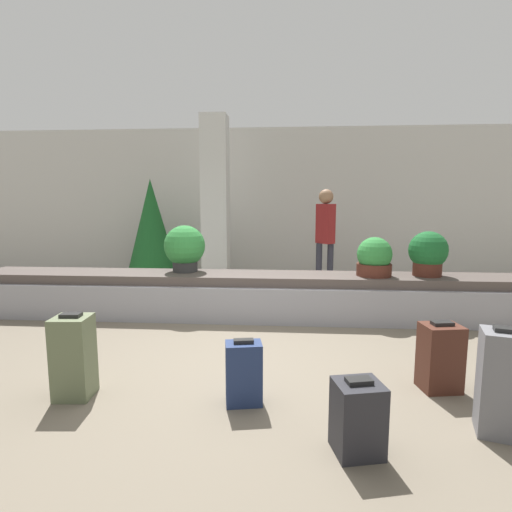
% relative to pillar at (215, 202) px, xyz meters
% --- Properties ---
extents(ground_plane, '(18.00, 18.00, 0.00)m').
position_rel_pillar_xyz_m(ground_plane, '(0.93, -3.76, -1.60)').
color(ground_plane, '#6B6051').
extents(back_wall, '(18.00, 0.06, 3.20)m').
position_rel_pillar_xyz_m(back_wall, '(0.93, 1.34, 0.00)').
color(back_wall, beige).
rests_on(back_wall, ground_plane).
extents(carousel, '(8.20, 0.84, 0.61)m').
position_rel_pillar_xyz_m(carousel, '(0.93, -2.09, -1.31)').
color(carousel, gray).
rests_on(carousel, ground_plane).
extents(pillar, '(0.48, 0.48, 3.20)m').
position_rel_pillar_xyz_m(pillar, '(0.00, 0.00, 0.00)').
color(pillar, silver).
rests_on(pillar, ground_plane).
extents(suitcase_0, '(0.35, 0.33, 0.50)m').
position_rel_pillar_xyz_m(suitcase_0, '(1.81, -5.12, -1.36)').
color(suitcase_0, '#232328').
rests_on(suitcase_0, ground_plane).
extents(suitcase_1, '(0.35, 0.30, 0.61)m').
position_rel_pillar_xyz_m(suitcase_1, '(2.67, -4.18, -1.31)').
color(suitcase_1, '#472319').
rests_on(suitcase_1, ground_plane).
extents(suitcase_2, '(0.32, 0.24, 0.53)m').
position_rel_pillar_xyz_m(suitcase_2, '(1.01, -4.55, -1.34)').
color(suitcase_2, navy).
rests_on(suitcase_2, ground_plane).
extents(suitcase_3, '(0.31, 0.29, 0.71)m').
position_rel_pillar_xyz_m(suitcase_3, '(-0.40, -4.54, -1.26)').
color(suitcase_3, '#5B6647').
rests_on(suitcase_3, ground_plane).
extents(suitcase_4, '(0.36, 0.33, 0.77)m').
position_rel_pillar_xyz_m(suitcase_4, '(2.84, -4.84, -1.23)').
color(suitcase_4, slate).
rests_on(suitcase_4, ground_plane).
extents(potted_plant_0, '(0.59, 0.59, 0.66)m').
position_rel_pillar_xyz_m(potted_plant_0, '(-0.10, -1.98, -0.65)').
color(potted_plant_0, '#2D2D2D').
rests_on(potted_plant_0, carousel).
extents(potted_plant_1, '(0.46, 0.46, 0.53)m').
position_rel_pillar_xyz_m(potted_plant_1, '(2.54, -2.12, -0.75)').
color(potted_plant_1, '#4C2319').
rests_on(potted_plant_1, carousel).
extents(potted_plant_2, '(0.51, 0.51, 0.61)m').
position_rel_pillar_xyz_m(potted_plant_2, '(3.26, -2.06, -0.68)').
color(potted_plant_2, '#4C2319').
rests_on(potted_plant_2, carousel).
extents(traveler_0, '(0.34, 0.36, 1.83)m').
position_rel_pillar_xyz_m(traveler_0, '(2.04, -0.43, -0.49)').
color(traveler_0, '#282833').
rests_on(traveler_0, ground_plane).
extents(decorated_tree, '(1.00, 1.00, 2.07)m').
position_rel_pillar_xyz_m(decorated_tree, '(-1.38, 0.35, -0.48)').
color(decorated_tree, '#4C331E').
rests_on(decorated_tree, ground_plane).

